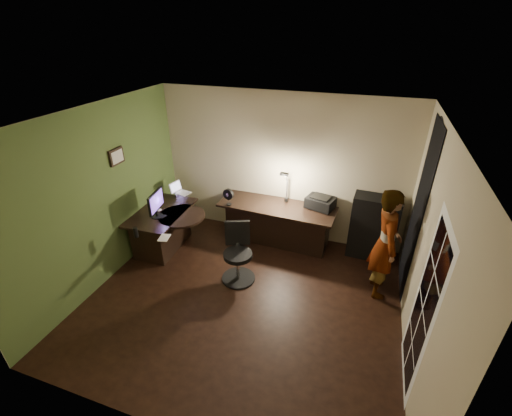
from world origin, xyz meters
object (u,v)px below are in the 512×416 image
(office_chair, at_px, (238,255))
(person, at_px, (386,244))
(desk_right, at_px, (276,224))
(cabinet, at_px, (373,227))
(monitor, at_px, (156,208))
(desk_left, at_px, (164,230))

(office_chair, height_order, person, person)
(desk_right, distance_m, cabinet, 1.69)
(cabinet, bearing_deg, monitor, -158.97)
(desk_left, height_order, office_chair, office_chair)
(cabinet, bearing_deg, desk_right, -171.75)
(monitor, height_order, office_chair, monitor)
(desk_right, xyz_separation_m, office_chair, (-0.28, -1.21, 0.09))
(office_chair, bearing_deg, person, -8.95)
(desk_right, bearing_deg, person, -19.58)
(desk_left, bearing_deg, office_chair, -16.41)
(cabinet, xyz_separation_m, office_chair, (-1.96, -1.36, -0.09))
(desk_left, xyz_separation_m, monitor, (0.04, -0.18, 0.55))
(desk_left, xyz_separation_m, office_chair, (1.59, -0.41, 0.10))
(desk_right, relative_size, person, 1.21)
(desk_right, height_order, person, person)
(desk_right, xyz_separation_m, cabinet, (1.68, 0.15, 0.18))
(desk_right, bearing_deg, office_chair, -100.34)
(desk_left, height_order, cabinet, cabinet)
(office_chair, distance_m, person, 2.20)
(monitor, bearing_deg, office_chair, -17.67)
(desk_right, height_order, office_chair, office_chair)
(monitor, xyz_separation_m, person, (3.68, 0.23, -0.06))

